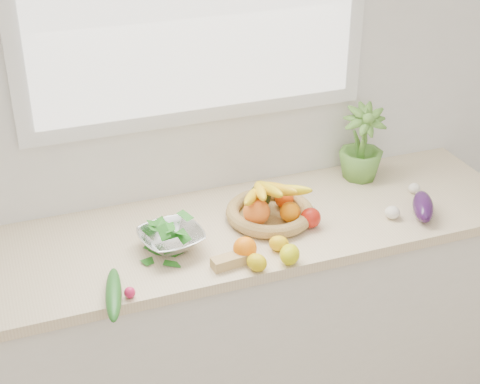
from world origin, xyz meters
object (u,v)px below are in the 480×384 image
object	(u,v)px
apple	(311,218)
colander_with_spinach	(171,235)
cucumber	(114,294)
fruit_basket	(269,208)
eggplant	(423,206)
potted_herb	(362,144)

from	to	relation	value
apple	colander_with_spinach	size ratio (longest dim) A/B	0.30
cucumber	fruit_basket	size ratio (longest dim) A/B	0.78
eggplant	potted_herb	distance (m)	0.37
apple	eggplant	size ratio (longest dim) A/B	0.38
apple	fruit_basket	xyz separation A→B (m)	(-0.12, 0.10, 0.01)
potted_herb	colander_with_spinach	xyz separation A→B (m)	(-0.86, -0.25, -0.09)
apple	potted_herb	bearing A→B (deg)	38.63
fruit_basket	eggplant	bearing A→B (deg)	-17.70
cucumber	eggplant	bearing A→B (deg)	5.39
apple	potted_herb	distance (m)	0.46
apple	eggplant	xyz separation A→B (m)	(0.42, -0.07, 0.00)
cucumber	apple	bearing A→B (deg)	13.71
colander_with_spinach	cucumber	bearing A→B (deg)	-138.58
colander_with_spinach	apple	bearing A→B (deg)	-3.61
apple	potted_herb	xyz separation A→B (m)	(0.35, 0.28, 0.11)
apple	cucumber	xyz separation A→B (m)	(-0.75, -0.18, -0.01)
potted_herb	fruit_basket	distance (m)	0.51
eggplant	fruit_basket	world-z (taller)	fruit_basket
colander_with_spinach	potted_herb	bearing A→B (deg)	16.03
eggplant	cucumber	size ratio (longest dim) A/B	0.72
apple	colander_with_spinach	bearing A→B (deg)	176.39
apple	cucumber	distance (m)	0.78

